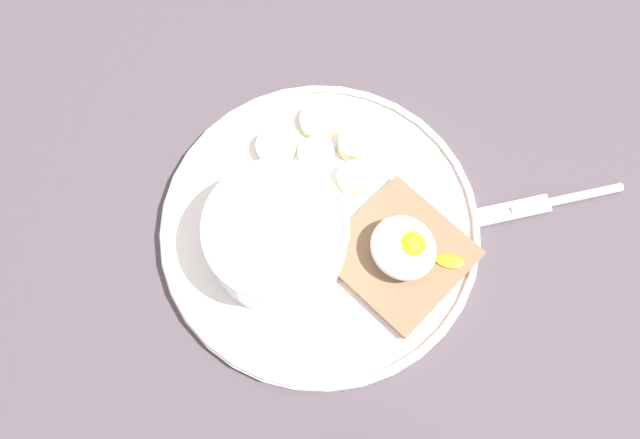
# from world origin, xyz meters

# --- Properties ---
(ground_plane) EXTENTS (1.20, 1.20, 0.02)m
(ground_plane) POSITION_xyz_m (0.00, 0.00, 0.01)
(ground_plane) COLOR #4B4147
(ground_plane) RESTS_ON ground
(plate) EXTENTS (0.27, 0.27, 0.02)m
(plate) POSITION_xyz_m (0.00, 0.00, 0.03)
(plate) COLOR silver
(plate) RESTS_ON ground_plane
(oatmeal_bowl) EXTENTS (0.12, 0.12, 0.05)m
(oatmeal_bowl) POSITION_xyz_m (-0.01, -0.04, 0.06)
(oatmeal_bowl) COLOR white
(oatmeal_bowl) RESTS_ON plate
(toast_slice) EXTENTS (0.11, 0.11, 0.01)m
(toast_slice) POSITION_xyz_m (0.06, 0.04, 0.04)
(toast_slice) COLOR #846045
(toast_slice) RESTS_ON plate
(poached_egg) EXTENTS (0.07, 0.06, 0.04)m
(poached_egg) POSITION_xyz_m (0.06, 0.04, 0.06)
(poached_egg) COLOR white
(poached_egg) RESTS_ON toast_slice
(banana_slice_front) EXTENTS (0.04, 0.03, 0.02)m
(banana_slice_front) POSITION_xyz_m (-0.05, 0.04, 0.04)
(banana_slice_front) COLOR #F7E9C3
(banana_slice_front) RESTS_ON plate
(banana_slice_left) EXTENTS (0.04, 0.04, 0.01)m
(banana_slice_left) POSITION_xyz_m (-0.08, 0.06, 0.03)
(banana_slice_left) COLOR beige
(banana_slice_left) RESTS_ON plate
(banana_slice_back) EXTENTS (0.04, 0.04, 0.01)m
(banana_slice_back) POSITION_xyz_m (-0.02, 0.05, 0.04)
(banana_slice_back) COLOR beige
(banana_slice_back) RESTS_ON plate
(banana_slice_right) EXTENTS (0.05, 0.05, 0.02)m
(banana_slice_right) POSITION_xyz_m (-0.08, 0.01, 0.04)
(banana_slice_right) COLOR beige
(banana_slice_right) RESTS_ON plate
(banana_slice_inner) EXTENTS (0.04, 0.04, 0.02)m
(banana_slice_inner) POSITION_xyz_m (-0.04, 0.07, 0.04)
(banana_slice_inner) COLOR #F8E9BB
(banana_slice_inner) RESTS_ON plate
(knife) EXTENTS (0.07, 0.13, 0.01)m
(knife) POSITION_xyz_m (0.10, 0.17, 0.02)
(knife) COLOR silver
(knife) RESTS_ON ground_plane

